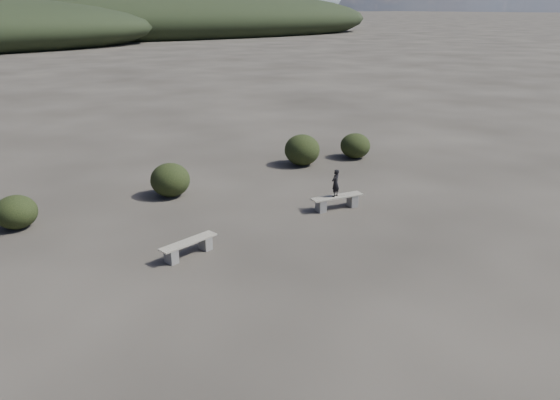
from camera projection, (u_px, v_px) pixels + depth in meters
ground at (352, 294)px, 12.13m from camera, size 1200.00×1200.00×0.00m
bench_left at (189, 247)px, 13.90m from camera, size 1.67×0.72×0.41m
bench_right at (337, 201)px, 17.13m from camera, size 1.75×0.61×0.43m
seated_person at (335, 183)px, 16.90m from camera, size 0.37×0.30×0.87m
shrub_a at (16, 212)px, 15.59m from camera, size 1.18×1.18×0.97m
shrub_b at (170, 180)px, 18.21m from camera, size 1.32×1.32×1.13m
shrub_d at (302, 150)px, 21.80m from camera, size 1.42×1.42×1.24m
shrub_e at (355, 146)px, 22.87m from camera, size 1.25×1.25×1.05m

